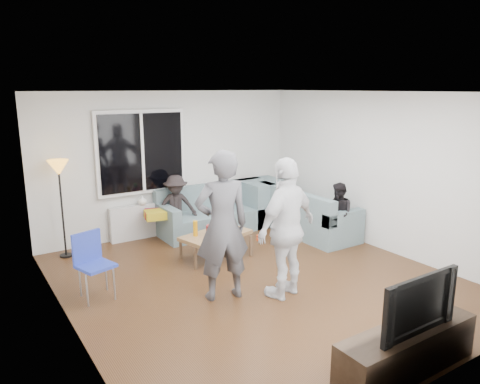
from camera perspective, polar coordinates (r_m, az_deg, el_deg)
floor at (r=6.57m, az=2.17°, el=-11.11°), size 5.00×5.50×0.04m
ceiling at (r=5.99m, az=2.39°, el=12.59°), size 5.00×5.50×0.04m
wall_back at (r=8.52m, az=-8.58°, el=3.66°), size 5.00×0.04×2.60m
wall_front at (r=4.29m, az=24.33°, el=-6.72°), size 5.00×0.04×2.60m
wall_left at (r=5.16m, az=-21.25°, el=-3.21°), size 0.04×5.50×2.60m
wall_right at (r=7.85m, az=17.47°, el=2.41°), size 0.04×5.50×2.60m
window_frame at (r=8.18m, az=-12.23°, el=4.90°), size 1.62×0.06×1.47m
window_glass at (r=8.14m, az=-12.13°, el=4.87°), size 1.50×0.02×1.35m
window_mullion at (r=8.13m, az=-12.11°, el=4.86°), size 0.05×0.03×1.35m
radiator at (r=8.40m, az=-11.73°, el=-3.53°), size 1.30×0.12×0.62m
potted_plant at (r=8.43m, az=-8.74°, el=0.10°), size 0.20×0.16×0.36m
vase at (r=8.25m, az=-12.14°, el=-1.02°), size 0.19×0.19×0.17m
sofa_back_section at (r=8.59m, az=-2.62°, el=-2.10°), size 2.30×0.85×0.85m
sofa_right_section at (r=8.53m, az=8.50°, el=-2.35°), size 2.00×0.85×0.85m
sofa_corner at (r=9.13m, az=2.90°, el=-1.19°), size 0.85×0.85×0.85m
cushion_yellow at (r=8.01m, az=-10.44°, el=-2.81°), size 0.43×0.39×0.14m
cushion_red at (r=8.08m, az=-10.58°, el=-2.67°), size 0.44×0.41×0.13m
coffee_table at (r=7.31m, az=-3.02°, el=-6.70°), size 1.21×0.84×0.40m
pitcher at (r=7.12m, az=-3.59°, el=-4.84°), size 0.17×0.17×0.17m
side_chair at (r=6.15m, az=-17.61°, el=-8.91°), size 0.50×0.50×0.86m
floor_lamp at (r=7.69m, az=-21.38°, el=-2.07°), size 0.32×0.32×1.56m
player_left at (r=5.72m, az=-2.25°, el=-4.26°), size 0.79×0.60×1.93m
player_right at (r=5.83m, az=5.88°, el=-4.53°), size 1.15×0.70×1.82m
spectator_right at (r=7.96m, az=12.22°, el=-2.75°), size 0.55×0.63×1.08m
spectator_back at (r=8.19m, az=-8.01°, el=-1.88°), size 0.84×0.64×1.15m
tv_console at (r=4.86m, az=20.16°, el=-18.06°), size 1.60×0.40×0.44m
television at (r=4.62m, az=20.66°, el=-12.66°), size 0.99×0.13×0.57m
bottle_c at (r=7.40m, az=-3.20°, el=-3.96°), size 0.07×0.07×0.21m
bottle_b at (r=7.07m, az=-3.42°, el=-4.60°), size 0.08×0.08×0.25m
bottle_e at (r=7.48m, az=-1.49°, el=-3.84°), size 0.07×0.07×0.19m
bottle_d at (r=7.29m, az=-1.04°, el=-4.10°), size 0.07×0.07×0.24m
bottle_a at (r=7.12m, az=-5.61°, el=-4.56°), size 0.07×0.07×0.24m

